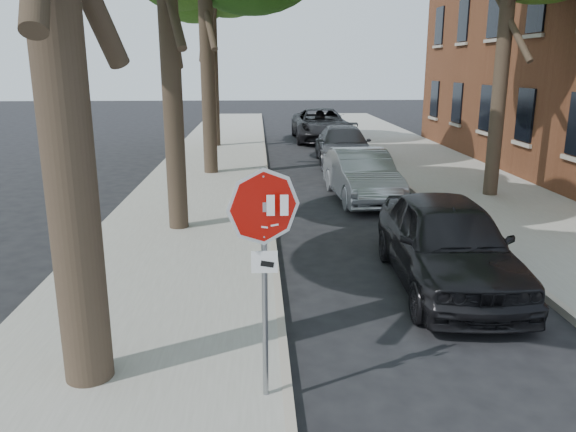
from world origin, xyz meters
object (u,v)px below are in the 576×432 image
car_a (447,242)px  car_c (343,146)px  car_b (361,175)px  car_d (321,125)px  stop_sign (264,241)px

car_a → car_c: size_ratio=0.93×
car_b → car_c: size_ratio=0.87×
car_d → car_a: bearing=-90.1°
stop_sign → car_b: size_ratio=0.60×
car_b → car_c: (0.40, 6.15, 0.01)m
stop_sign → car_a: bearing=47.2°
car_b → car_d: car_d is taller
stop_sign → car_d: bearing=82.1°
car_a → car_b: (-0.28, 6.59, -0.07)m
car_b → car_c: 6.17m
car_a → car_c: bearing=91.9°
car_a → car_b: 6.60m
car_b → car_d: (0.32, 13.33, 0.11)m
car_b → car_a: bearing=-90.8°
stop_sign → car_b: (2.90, 10.03, -1.23)m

